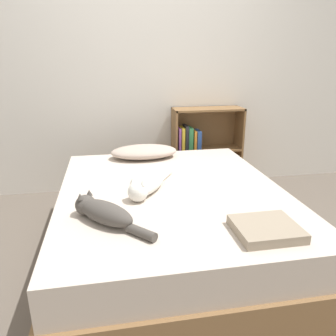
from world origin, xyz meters
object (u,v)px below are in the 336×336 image
at_px(cat_light, 148,184).
at_px(bookshelf, 202,146).
at_px(pillow, 144,152).
at_px(bed, 172,223).
at_px(cat_dark, 103,212).

distance_m(cat_light, bookshelf, 1.49).
height_order(pillow, cat_light, cat_light).
xyz_separation_m(bed, cat_dark, (-0.45, -0.38, 0.32)).
bearing_deg(cat_light, cat_dark, -7.29).
distance_m(pillow, cat_dark, 1.17).
bearing_deg(bed, cat_dark, -139.53).
bearing_deg(cat_dark, bed, -92.72).
height_order(cat_light, bookshelf, bookshelf).
bearing_deg(cat_dark, cat_light, -82.53).
relative_size(cat_light, cat_dark, 1.18).
relative_size(cat_light, bookshelf, 0.61).
bearing_deg(bed, bookshelf, 65.23).
xyz_separation_m(bed, bookshelf, (0.58, 1.25, 0.20)).
distance_m(bed, cat_dark, 0.67).
bearing_deg(cat_light, bookshelf, -177.91).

